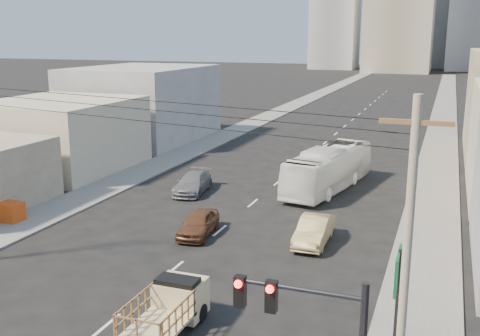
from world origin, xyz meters
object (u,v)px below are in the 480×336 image
Objects in this scene: sedan_brown at (198,223)px; crate_stack at (8,211)px; sedan_grey at (193,183)px; utility_pole at (405,277)px; green_sign at (397,287)px; sedan_tan at (314,230)px; flatbed_pickup at (168,306)px; city_bus at (329,168)px.

sedan_brown is 2.30× the size of crate_stack.
utility_pole is (16.56, -22.03, 4.47)m from sedan_grey.
sedan_tan is at bearing 113.67° from green_sign.
utility_pole reaches higher than sedan_grey.
sedan_grey is at bearing 126.94° from utility_pole.
sedan_tan reaches higher than sedan_grey.
sedan_brown is 16.87m from green_sign.
utility_pole is at bearing -70.01° from sedan_tan.
flatbed_pickup is 11.91m from sedan_tan.
green_sign is at bearing -49.84° from sedan_brown.
utility_pole is at bearing -21.10° from flatbed_pickup.
sedan_tan reaches higher than crate_stack.
green_sign reaches higher than city_bus.
sedan_brown is 0.92× the size of sedan_tan.
flatbed_pickup is at bearing 158.90° from utility_pole.
flatbed_pickup is at bearing -28.43° from crate_stack.
sedan_tan is 2.51× the size of crate_stack.
utility_pole is 27.60m from crate_stack.
city_bus reaches higher than sedan_tan.
flatbed_pickup is 9.02m from green_sign.
sedan_grey is 0.99× the size of green_sign.
sedan_brown is (-5.06, -12.54, -0.90)m from city_bus.
flatbed_pickup reaches higher than sedan_tan.
crate_stack is (-7.94, -10.15, -0.02)m from sedan_grey.
city_bus is 13.56m from sedan_brown.
sedan_grey is (-10.78, 7.10, -0.03)m from sedan_tan.
sedan_tan is (1.55, -11.51, -0.86)m from city_bus.
city_bus is at bearing 106.29° from green_sign.
sedan_tan is at bearing -71.52° from city_bus.
crate_stack is at bearing -128.90° from city_bus.
sedan_grey is 0.49× the size of utility_pole.
utility_pole is (7.33, -26.44, 3.58)m from city_bus.
crate_stack is at bearing -135.88° from sedan_grey.
green_sign is (7.00, -23.94, 2.14)m from city_bus.
utility_pole reaches higher than sedan_brown.
sedan_tan is 0.92× the size of sedan_grey.
crate_stack is (-18.72, -3.05, -0.06)m from sedan_tan.
sedan_grey is 25.57m from green_sign.
sedan_brown is 0.83× the size of green_sign.
city_bus reaches higher than flatbed_pickup.
green_sign is (8.57, -0.94, 2.65)m from flatbed_pickup.
city_bus is 2.78× the size of sedan_brown.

